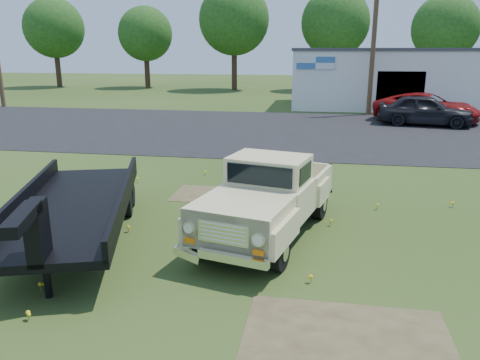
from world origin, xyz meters
name	(u,v)px	position (x,y,z in m)	size (l,w,h in m)	color
ground	(267,248)	(0.00, 0.00, 0.00)	(140.00, 140.00, 0.00)	#294014
asphalt_lot	(301,131)	(0.00, 15.00, 0.00)	(90.00, 14.00, 0.02)	black
dirt_patch_a	(347,340)	(1.50, -3.00, 0.00)	(3.00, 2.00, 0.01)	#483D26
dirt_patch_b	(212,195)	(-2.00, 3.50, 0.00)	(2.20, 1.60, 0.01)	#483D26
commercial_building	(392,77)	(6.00, 26.99, 2.10)	(14.20, 8.20, 4.15)	silver
utility_pole_mid	(374,40)	(4.00, 22.00, 4.60)	(1.60, 0.30, 9.00)	#4C3B23
treeline_a	(54,28)	(-28.00, 40.00, 6.30)	(6.40, 6.40, 9.52)	#3B271A
treeline_b	(145,34)	(-18.00, 41.00, 5.67)	(5.76, 5.76, 8.57)	#3B271A
treeline_c	(234,20)	(-8.00, 39.50, 6.93)	(7.04, 7.04, 10.47)	#3B271A
treeline_d	(335,23)	(2.00, 40.50, 6.62)	(6.72, 6.72, 10.00)	#3B271A
treeline_e	(445,28)	(12.00, 39.00, 5.98)	(6.08, 6.08, 9.04)	#3B271A
vintage_pickup_truck	(269,196)	(-0.07, 0.74, 0.92)	(1.96, 5.05, 1.83)	#C8B786
flatbed_trailer	(74,200)	(-4.18, -0.23, 0.90)	(2.21, 6.63, 1.81)	black
red_pickup	(427,108)	(6.98, 19.33, 0.81)	(2.70, 5.85, 1.63)	maroon
dark_sedan	(425,110)	(6.60, 17.92, 0.84)	(1.97, 4.90, 1.67)	black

